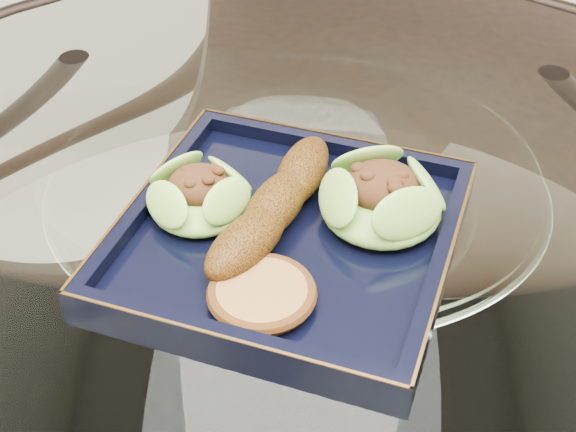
{
  "coord_description": "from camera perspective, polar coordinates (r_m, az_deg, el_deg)",
  "views": [
    {
      "loc": [
        0.03,
        -0.55,
        1.23
      ],
      "look_at": [
        -0.0,
        -0.05,
        0.8
      ],
      "focal_mm": 50.0,
      "sensor_mm": 36.0,
      "label": 1
    }
  ],
  "objects": [
    {
      "name": "navy_plate",
      "position": [
        0.68,
        -0.0,
        -1.94
      ],
      "size": [
        0.33,
        0.33,
        0.02
      ],
      "primitive_type": "cube",
      "rotation": [
        0.0,
        0.0,
        -0.27
      ],
      "color": "black",
      "rests_on": "dining_table"
    },
    {
      "name": "crumb_patty",
      "position": [
        0.61,
        -1.87,
        -5.63
      ],
      "size": [
        0.1,
        0.1,
        0.01
      ],
      "primitive_type": "cylinder",
      "rotation": [
        0.0,
        0.0,
        -0.38
      ],
      "color": "#A26C36",
      "rests_on": "navy_plate"
    },
    {
      "name": "dining_chair",
      "position": [
        1.2,
        6.91,
        8.67
      ],
      "size": [
        0.53,
        0.53,
        1.08
      ],
      "rotation": [
        0.0,
        0.0,
        0.14
      ],
      "color": "black",
      "rests_on": "ground"
    },
    {
      "name": "lettuce_wrap_left",
      "position": [
        0.69,
        -6.29,
        1.27
      ],
      "size": [
        0.11,
        0.11,
        0.03
      ],
      "primitive_type": "ellipsoid",
      "rotation": [
        0.0,
        0.0,
        0.42
      ],
      "color": "#659D2D",
      "rests_on": "navy_plate"
    },
    {
      "name": "lettuce_wrap_right",
      "position": [
        0.68,
        6.65,
        1.02
      ],
      "size": [
        0.11,
        0.11,
        0.04
      ],
      "primitive_type": "ellipsoid",
      "rotation": [
        0.0,
        0.0,
        -0.03
      ],
      "color": "#579D2D",
      "rests_on": "navy_plate"
    },
    {
      "name": "dining_table",
      "position": [
        0.83,
        0.54,
        -8.64
      ],
      "size": [
        1.13,
        1.13,
        0.77
      ],
      "color": "white",
      "rests_on": "ground"
    },
    {
      "name": "roasted_plantain",
      "position": [
        0.67,
        -0.87,
        0.85
      ],
      "size": [
        0.11,
        0.19,
        0.04
      ],
      "primitive_type": "ellipsoid",
      "rotation": [
        0.0,
        0.0,
        1.19
      ],
      "color": "#5D3409",
      "rests_on": "navy_plate"
    }
  ]
}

